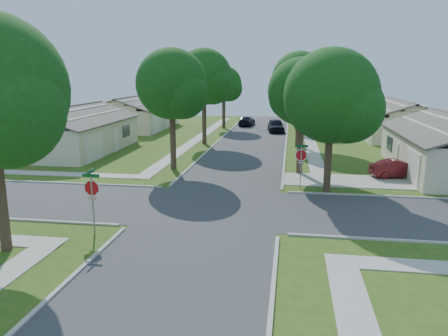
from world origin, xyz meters
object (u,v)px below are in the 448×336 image
tree_e_near (303,95)px  tree_w_far (224,85)px  tree_e_mid (300,82)px  stop_sign_ne (301,157)px  tree_w_near (172,87)px  tree_ne_corner (332,100)px  house_ne_far (399,124)px  tree_w_mid (204,79)px  stop_sign_sw (92,191)px  car_curb_west (247,121)px  tree_e_far (298,82)px  car_driveway (398,169)px  car_curb_east (276,126)px  house_nw_far (136,117)px  house_nw_near (72,135)px

tree_e_near → tree_w_far: tree_e_near is taller
tree_e_mid → stop_sign_ne: bearing=-90.2°
tree_e_mid → tree_w_near: (-9.40, -12.00, -0.14)m
tree_ne_corner → house_ne_far: tree_ne_corner is taller
tree_w_mid → stop_sign_sw: bearing=-90.1°
car_curb_west → tree_e_far: bearing=159.0°
tree_e_near → tree_w_mid: 15.26m
stop_sign_ne → stop_sign_sw: bearing=-135.0°
tree_e_near → tree_e_mid: (0.01, 12.00, 0.61)m
car_driveway → car_curb_east: car_curb_east is taller
tree_w_mid → house_nw_far: 16.56m
car_curb_west → tree_ne_corner: bearing=108.9°
house_nw_near → tree_w_near: bearing=-27.8°
tree_w_mid → house_nw_far: (-11.35, 10.99, -4.97)m
tree_e_mid → tree_w_mid: size_ratio=0.96×
stop_sign_sw → tree_e_near: tree_e_near is taller
stop_sign_ne → tree_w_mid: 19.31m
house_nw_near → car_driveway: bearing=-12.9°
tree_w_far → house_nw_near: (-11.34, -19.01, -3.99)m
stop_sign_sw → tree_w_far: bearing=89.9°
tree_w_far → house_nw_far: size_ratio=0.59×
tree_w_mid → house_ne_far: (20.63, 7.99, -4.97)m
tree_ne_corner → car_curb_east: size_ratio=1.87×
stop_sign_sw → car_curb_west: (2.69, 41.96, -1.39)m
tree_e_mid → tree_w_far: 16.06m
tree_ne_corner → stop_sign_ne: bearing=163.4°
stop_sign_sw → tree_e_far: bearing=76.3°
car_curb_west → house_nw_near: bearing=62.6°
stop_sign_sw → tree_ne_corner: 14.64m
tree_e_far → tree_w_near: (-9.40, -25.00, 0.14)m
tree_e_near → tree_e_far: 25.00m
house_nw_near → car_curb_east: size_ratio=2.93×
tree_w_far → tree_ne_corner: (11.01, -29.80, 0.09)m
tree_e_far → tree_w_mid: bearing=-125.9°
house_nw_far → car_driveway: (27.49, -23.30, -0.89)m
tree_e_far → house_ne_far: size_ratio=0.64×
tree_w_far → car_curb_east: size_ratio=1.73×
tree_w_far → tree_ne_corner: bearing=-69.7°
tree_ne_corner → tree_e_near: bearing=108.5°
stop_sign_ne → tree_w_far: size_ratio=0.37×
car_driveway → tree_e_mid: bearing=16.9°
tree_e_near → tree_e_far: size_ratio=0.95×
tree_w_mid → tree_ne_corner: tree_w_mid is taller
house_nw_near → tree_e_mid: bearing=16.2°
tree_e_near → tree_w_mid: size_ratio=0.87×
tree_ne_corner → car_curb_east: 27.80m
car_driveway → house_nw_far: bearing=37.9°
tree_w_near → car_driveway: bearing=-1.1°
tree_e_near → tree_w_near: 9.41m
car_curb_east → car_curb_west: car_curb_east is taller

